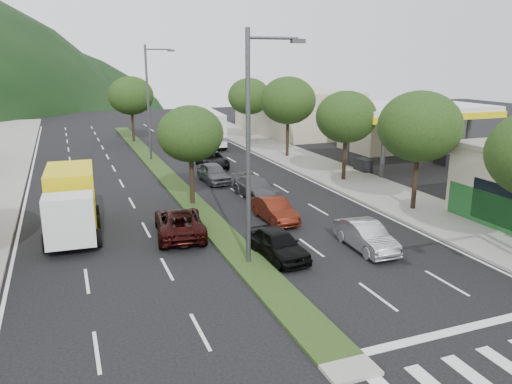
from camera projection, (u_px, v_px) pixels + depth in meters
name	position (u px, v px, depth m)	size (l,w,h in m)	color
ground	(342.00, 362.00, 14.91)	(160.00, 160.00, 0.00)	black
sidewalk_right	(317.00, 167.00, 41.78)	(5.00, 90.00, 0.15)	gray
median	(162.00, 171.00, 40.11)	(1.60, 56.00, 0.12)	#1B3111
gas_canopy	(408.00, 112.00, 40.18)	(12.20, 8.20, 5.25)	silver
bldg_right_far	(295.00, 112.00, 60.69)	(10.00, 16.00, 5.20)	beige
tree_r_b	(420.00, 127.00, 28.62)	(4.80, 4.80, 6.94)	black
tree_r_c	(346.00, 117.00, 35.90)	(4.40, 4.40, 6.48)	black
tree_r_d	(288.00, 101.00, 44.80)	(5.00, 5.00, 7.17)	black
tree_r_e	(249.00, 96.00, 53.87)	(4.60, 4.60, 6.71)	black
tree_med_near	(190.00, 134.00, 29.98)	(4.00, 4.00, 6.02)	black
tree_med_far	(131.00, 96.00, 53.25)	(4.80, 4.80, 6.94)	black
streetlight_near	(253.00, 139.00, 20.75)	(2.60, 0.25, 10.00)	#47494C
streetlight_mid	(150.00, 97.00, 43.26)	(2.60, 0.25, 10.00)	#47494C
sedan_silver	(366.00, 236.00, 23.64)	(1.41, 4.05, 1.34)	#B2B5BA
suv_maroon	(179.00, 222.00, 25.49)	(2.34, 5.07, 1.41)	black
car_queue_a	(278.00, 244.00, 22.62)	(1.59, 3.94, 1.34)	black
car_queue_b	(256.00, 187.00, 32.62)	(1.84, 4.53, 1.32)	#49494E
car_queue_c	(274.00, 210.00, 27.82)	(1.36, 3.91, 1.29)	#52190D
car_queue_d	(212.00, 160.00, 41.61)	(2.16, 4.68, 1.30)	black
car_queue_e	(214.00, 173.00, 36.62)	(1.65, 4.10, 1.40)	#49494E
car_queue_f	(186.00, 146.00, 48.34)	(1.78, 4.38, 1.27)	black
box_truck	(71.00, 204.00, 25.65)	(2.90, 6.80, 3.29)	silver
motorhome	(205.00, 127.00, 52.18)	(3.70, 9.48, 3.55)	silver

